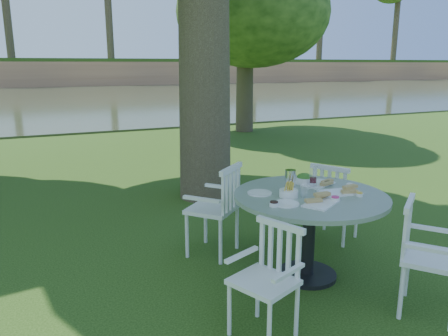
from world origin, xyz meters
The scene contains 9 objects.
ground centered at (0.00, 0.00, 0.00)m, with size 140.00×140.00×0.00m, color #18360B.
table centered at (0.34, -0.99, 0.67)m, with size 1.42×1.42×0.83m.
chair_ne centered at (1.09, -0.37, 0.53)m, with size 0.59×0.60×0.90m.
chair_nw centered at (-0.22, -0.19, 0.58)m, with size 0.68×0.67×0.98m.
chair_sw centered at (-0.44, -1.61, 0.50)m, with size 0.54×0.55×0.85m.
chair_se centered at (0.81, -1.85, 0.55)m, with size 0.64×0.64×0.93m.
tableware centered at (0.33, -0.90, 0.87)m, with size 1.04×0.90×0.21m.
river centered at (0.00, 23.00, 0.00)m, with size 100.00×28.00×0.12m, color #2F3720.
far_bank centered at (0.28, 41.12, 7.25)m, with size 100.00×18.00×15.20m.
Camera 1 is at (-1.98, -4.18, 2.00)m, focal length 35.00 mm.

